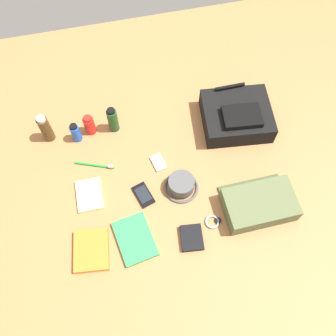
{
  "coord_description": "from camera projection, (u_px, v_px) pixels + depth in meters",
  "views": [
    {
      "loc": [
        -0.17,
        -0.74,
        1.54
      ],
      "look_at": [
        0.0,
        0.0,
        0.04
      ],
      "focal_mm": 40.28,
      "sensor_mm": 36.0,
      "label": 1
    }
  ],
  "objects": [
    {
      "name": "shampoo_bottle",
      "position": [
        113.0,
        120.0,
        1.76
      ],
      "size": [
        0.05,
        0.05,
        0.15
      ],
      "color": "#19471E",
      "rests_on": "ground_plane"
    },
    {
      "name": "paperback_novel",
      "position": [
        91.0,
        250.0,
        1.54
      ],
      "size": [
        0.16,
        0.19,
        0.03
      ],
      "color": "orange",
      "rests_on": "ground_plane"
    },
    {
      "name": "ground_plane",
      "position": [
        168.0,
        173.0,
        1.73
      ],
      "size": [
        2.64,
        2.02,
        0.02
      ],
      "primitive_type": "cube",
      "color": "#A76B3E",
      "rests_on": "ground"
    },
    {
      "name": "wallet",
      "position": [
        192.0,
        238.0,
        1.56
      ],
      "size": [
        0.1,
        0.12,
        0.02
      ],
      "primitive_type": "cube",
      "rotation": [
        0.0,
        0.0,
        -0.11
      ],
      "color": "black",
      "rests_on": "ground_plane"
    },
    {
      "name": "media_player",
      "position": [
        158.0,
        163.0,
        1.73
      ],
      "size": [
        0.07,
        0.09,
        0.01
      ],
      "color": "#B7B7BC",
      "rests_on": "ground_plane"
    },
    {
      "name": "deodorant_spray",
      "position": [
        76.0,
        133.0,
        1.75
      ],
      "size": [
        0.04,
        0.04,
        0.11
      ],
      "color": "blue",
      "rests_on": "ground_plane"
    },
    {
      "name": "backpack",
      "position": [
        237.0,
        116.0,
        1.79
      ],
      "size": [
        0.35,
        0.31,
        0.13
      ],
      "color": "black",
      "rests_on": "ground_plane"
    },
    {
      "name": "toothbrush",
      "position": [
        97.0,
        165.0,
        1.72
      ],
      "size": [
        0.17,
        0.08,
        0.02
      ],
      "color": "#198C33",
      "rests_on": "ground_plane"
    },
    {
      "name": "bucket_hat",
      "position": [
        181.0,
        185.0,
        1.65
      ],
      "size": [
        0.16,
        0.16,
        0.07
      ],
      "color": "#4E4E4E",
      "rests_on": "ground_plane"
    },
    {
      "name": "cologne_bottle",
      "position": [
        46.0,
        128.0,
        1.73
      ],
      "size": [
        0.05,
        0.05,
        0.16
      ],
      "color": "#473319",
      "rests_on": "ground_plane"
    },
    {
      "name": "travel_guidebook",
      "position": [
        135.0,
        239.0,
        1.57
      ],
      "size": [
        0.17,
        0.22,
        0.02
      ],
      "color": "#2D934C",
      "rests_on": "ground_plane"
    },
    {
      "name": "notepad",
      "position": [
        89.0,
        195.0,
        1.66
      ],
      "size": [
        0.11,
        0.15,
        0.02
      ],
      "primitive_type": "cube",
      "rotation": [
        0.0,
        0.0,
        -0.02
      ],
      "color": "beige",
      "rests_on": "ground_plane"
    },
    {
      "name": "cell_phone",
      "position": [
        143.0,
        195.0,
        1.66
      ],
      "size": [
        0.09,
        0.12,
        0.01
      ],
      "color": "black",
      "rests_on": "ground_plane"
    },
    {
      "name": "wristwatch",
      "position": [
        213.0,
        222.0,
        1.6
      ],
      "size": [
        0.07,
        0.06,
        0.01
      ],
      "color": "#99999E",
      "rests_on": "ground_plane"
    },
    {
      "name": "sunscreen_spray",
      "position": [
        89.0,
        125.0,
        1.77
      ],
      "size": [
        0.05,
        0.05,
        0.11
      ],
      "color": "red",
      "rests_on": "ground_plane"
    },
    {
      "name": "toiletry_pouch",
      "position": [
        259.0,
        204.0,
        1.6
      ],
      "size": [
        0.3,
        0.23,
        0.09
      ],
      "color": "#56603D",
      "rests_on": "ground_plane"
    }
  ]
}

